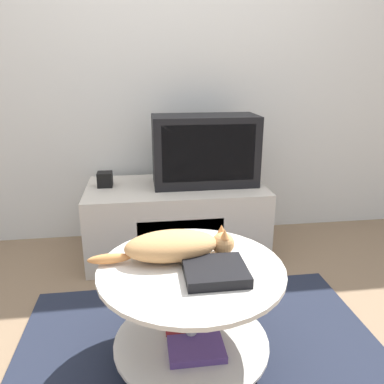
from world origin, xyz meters
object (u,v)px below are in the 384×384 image
object	(u,v)px
cat	(175,246)
tv	(205,150)
dvd_box	(215,271)
speaker	(105,179)

from	to	relation	value
cat	tv	bearing A→B (deg)	70.12
tv	cat	distance (m)	1.04
tv	dvd_box	xyz separation A→B (m)	(-0.16, -1.15, -0.21)
tv	cat	bearing A→B (deg)	-106.30
dvd_box	cat	distance (m)	0.21
tv	speaker	world-z (taller)	tv
tv	speaker	size ratio (longest dim) A/B	7.07
tv	dvd_box	distance (m)	1.18
tv	speaker	xyz separation A→B (m)	(-0.65, 0.03, -0.18)
speaker	dvd_box	xyz separation A→B (m)	(0.49, -1.17, -0.04)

